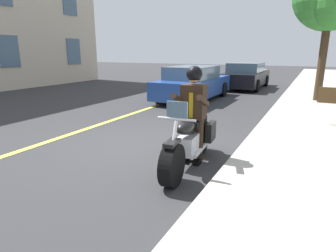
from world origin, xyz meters
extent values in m
plane|color=#333335|center=(0.00, 0.00, 0.00)|extent=(80.00, 80.00, 0.00)
cube|color=#E5DB4C|center=(0.00, -2.00, 0.01)|extent=(60.00, 0.16, 0.01)
cylinder|color=black|center=(1.42, 1.44, 0.33)|extent=(0.68, 0.26, 0.66)
cylinder|color=black|center=(-0.12, 1.29, 0.33)|extent=(0.68, 0.26, 0.66)
cube|color=silver|center=(0.63, 1.36, 0.42)|extent=(0.58, 0.33, 0.32)
ellipsoid|color=black|center=(0.83, 1.38, 0.78)|extent=(0.58, 0.33, 0.24)
cube|color=black|center=(0.28, 1.33, 0.74)|extent=(0.72, 0.35, 0.12)
cube|color=black|center=(-0.09, 1.51, 0.48)|extent=(0.41, 0.16, 0.36)
cube|color=black|center=(-0.05, 1.08, 0.48)|extent=(0.41, 0.16, 0.36)
cylinder|color=silver|center=(1.40, 1.44, 0.60)|extent=(0.35, 0.08, 0.76)
cylinder|color=silver|center=(1.24, 1.42, 1.00)|extent=(0.09, 0.60, 0.04)
cube|color=black|center=(1.42, 1.44, 0.68)|extent=(0.37, 0.19, 0.06)
cylinder|color=silver|center=(0.31, 1.49, 0.26)|extent=(0.90, 0.17, 0.08)
cube|color=slate|center=(1.22, 1.42, 1.12)|extent=(0.07, 0.32, 0.28)
cylinder|color=black|center=(0.37, 1.46, 0.42)|extent=(0.14, 0.14, 0.84)
cube|color=black|center=(0.43, 1.46, 0.05)|extent=(0.27, 0.13, 0.10)
cylinder|color=black|center=(0.39, 1.22, 0.42)|extent=(0.14, 0.14, 0.84)
cube|color=black|center=(0.45, 1.22, 0.05)|extent=(0.27, 0.13, 0.10)
cube|color=black|center=(0.38, 1.34, 1.12)|extent=(0.36, 0.43, 0.60)
cube|color=#B28C14|center=(0.54, 1.35, 1.08)|extent=(0.03, 0.07, 0.44)
cylinder|color=black|center=(0.54, 1.57, 1.18)|extent=(0.56, 0.15, 0.28)
cylinder|color=black|center=(0.58, 1.14, 1.18)|extent=(0.56, 0.15, 0.28)
sphere|color=tan|center=(0.38, 1.34, 1.55)|extent=(0.22, 0.22, 0.22)
sphere|color=black|center=(0.38, 1.34, 1.60)|extent=(0.28, 0.28, 0.28)
cube|color=black|center=(-11.09, -0.22, 0.55)|extent=(4.60, 1.80, 0.70)
cube|color=slate|center=(-10.89, -0.22, 1.10)|extent=(2.40, 1.60, 0.60)
cylinder|color=black|center=(-12.54, -1.07, 0.32)|extent=(0.64, 0.22, 0.64)
cylinder|color=black|center=(-12.54, 0.63, 0.32)|extent=(0.64, 0.22, 0.64)
cylinder|color=black|center=(-9.64, -1.07, 0.32)|extent=(0.64, 0.22, 0.64)
cylinder|color=black|center=(-9.64, 0.63, 0.32)|extent=(0.64, 0.22, 0.64)
cube|color=navy|center=(-6.12, -1.31, 0.55)|extent=(4.60, 1.80, 0.70)
cube|color=slate|center=(-5.92, -1.31, 1.10)|extent=(2.40, 1.60, 0.60)
cylinder|color=black|center=(-7.57, -2.16, 0.32)|extent=(0.64, 0.22, 0.64)
cylinder|color=black|center=(-7.57, -0.46, 0.32)|extent=(0.64, 0.22, 0.64)
cylinder|color=black|center=(-4.67, -2.16, 0.32)|extent=(0.64, 0.22, 0.64)
cylinder|color=black|center=(-4.67, -0.46, 0.32)|extent=(0.64, 0.22, 0.64)
cylinder|color=#42301E|center=(-7.37, 3.34, 1.57)|extent=(0.28, 0.28, 2.83)
cube|color=slate|center=(-9.04, -10.97, 2.00)|extent=(1.10, 0.06, 1.60)
cube|color=slate|center=(-4.59, -10.97, 2.00)|extent=(1.10, 0.06, 1.60)
cube|color=slate|center=(-9.04, -10.97, 5.00)|extent=(1.10, 0.06, 1.60)
camera|label=1|loc=(4.90, 3.17, 1.96)|focal=30.01mm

